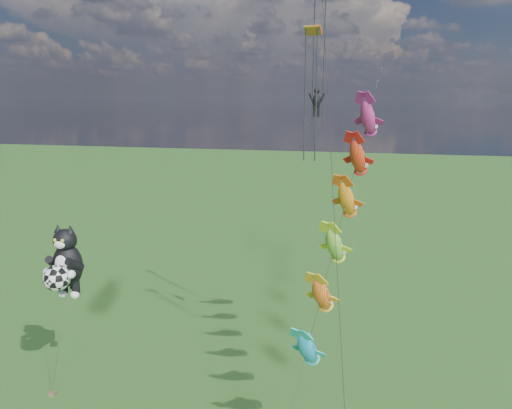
# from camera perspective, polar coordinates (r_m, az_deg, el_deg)

# --- Properties ---
(cat_kite_rig) EXTENTS (2.19, 4.02, 9.91)m
(cat_kite_rig) POSITION_cam_1_polar(r_m,az_deg,el_deg) (33.50, -21.07, -6.40)
(cat_kite_rig) COLOR brown
(cat_kite_rig) RESTS_ON ground
(fish_windsock_rig) EXTENTS (4.20, 15.48, 19.49)m
(fish_windsock_rig) POSITION_cam_1_polar(r_m,az_deg,el_deg) (27.44, 9.64, -2.03)
(fish_windsock_rig) COLOR brown
(fish_windsock_rig) RESTS_ON ground
(parafoil_rig) EXTENTS (4.47, 17.09, 24.93)m
(parafoil_rig) POSITION_cam_1_polar(r_m,az_deg,el_deg) (30.38, 7.05, 12.96)
(parafoil_rig) COLOR brown
(parafoil_rig) RESTS_ON ground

